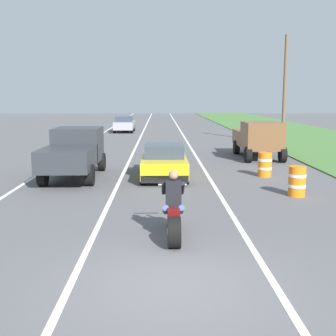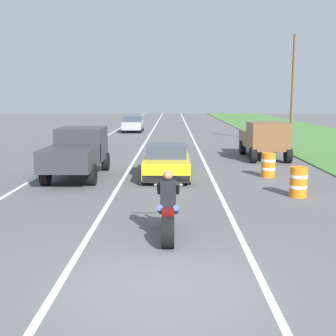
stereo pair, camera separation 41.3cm
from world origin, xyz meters
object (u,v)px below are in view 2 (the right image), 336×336
Objects in this scene: construction_barrel_nearest at (298,182)px; sports_car_yellow at (167,162)px; distant_car_far_ahead at (133,124)px; motorcycle_with_rider at (168,214)px; pickup_truck_left_lane_dark_grey at (77,151)px; construction_barrel_mid at (268,165)px; pickup_truck_right_shoulder_brown at (264,138)px.

sports_car_yellow is at bearing 140.59° from construction_barrel_nearest.
sports_car_yellow is at bearing -81.45° from distant_car_far_ahead.
motorcycle_with_rider reaches higher than distant_car_far_ahead.
pickup_truck_left_lane_dark_grey reaches higher than distant_car_far_ahead.
construction_barrel_mid is (4.17, 0.02, -0.13)m from sports_car_yellow.
pickup_truck_left_lane_dark_grey reaches higher than motorcycle_with_rider.
construction_barrel_mid is at bearing 93.25° from construction_barrel_nearest.
motorcycle_with_rider reaches higher than construction_barrel_nearest.
motorcycle_with_rider is at bearing -116.91° from construction_barrel_mid.
construction_barrel_nearest is 27.92m from distant_car_far_ahead.
construction_barrel_nearest is at bearing -73.63° from distant_car_far_ahead.
distant_car_far_ahead is (-7.66, 23.17, 0.27)m from construction_barrel_mid.
construction_barrel_mid is at bearing 1.24° from pickup_truck_left_lane_dark_grey.
motorcycle_with_rider is 0.55× the size of distant_car_far_ahead.
motorcycle_with_rider is 8.67m from pickup_truck_left_lane_dark_grey.
pickup_truck_right_shoulder_brown is (4.99, 13.52, 0.51)m from motorcycle_with_rider.
distant_car_far_ahead is (-3.49, 23.19, 0.14)m from sports_car_yellow.
pickup_truck_left_lane_dark_grey is at bearing -90.38° from distant_car_far_ahead.
construction_barrel_nearest is at bearing -86.75° from construction_barrel_mid.
distant_car_far_ahead is at bearing 98.55° from sports_car_yellow.
sports_car_yellow is at bearing 2.40° from pickup_truck_left_lane_dark_grey.
construction_barrel_mid is at bearing 0.23° from sports_car_yellow.
sports_car_yellow is 3.68m from pickup_truck_left_lane_dark_grey.
construction_barrel_nearest is at bearing 45.65° from motorcycle_with_rider.
construction_barrel_nearest is (4.24, 4.34, -0.09)m from motorcycle_with_rider.
construction_barrel_nearest is at bearing -23.24° from pickup_truck_left_lane_dark_grey.
pickup_truck_right_shoulder_brown reaches higher than distant_car_far_ahead.
motorcycle_with_rider is 6.07m from construction_barrel_nearest.
distant_car_far_ahead is at bearing 106.37° from construction_barrel_nearest.
pickup_truck_left_lane_dark_grey reaches higher than sports_car_yellow.
pickup_truck_left_lane_dark_grey is at bearing -146.81° from pickup_truck_right_shoulder_brown.
pickup_truck_right_shoulder_brown is at bearing 47.44° from sports_car_yellow.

